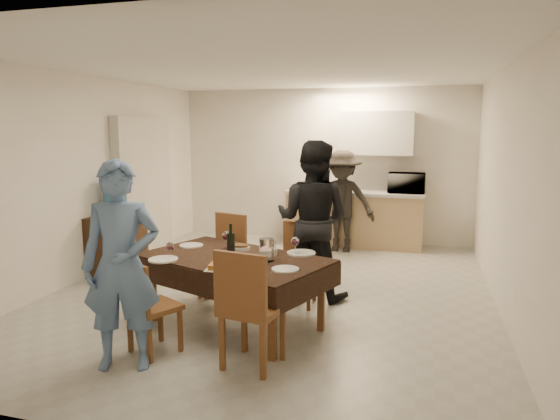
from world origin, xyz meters
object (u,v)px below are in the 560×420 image
Objects in this scene: savoury_tart at (229,266)px; microwave at (407,183)px; person_near at (121,266)px; person_kitchen at (342,201)px; dining_table at (234,260)px; water_pitcher at (267,250)px; person_far at (312,220)px; console at (117,243)px; wine_bottle at (231,240)px; water_jug at (115,198)px.

savoury_tart is 4.39m from microwave.
person_near reaches higher than person_kitchen.
dining_table is 0.38m from water_pitcher.
person_far is at bearing 82.70° from dining_table.
person_far is (2.75, -0.28, 0.51)m from console.
water_pitcher is 0.13× the size of person_near.
person_far is (0.45, 1.43, 0.18)m from savoury_tart.
dining_table is 3.53× the size of microwave.
console is 2.88m from savoury_tart.
person_far is 1.13× the size of person_kitchen.
console is at bearing 149.28° from wine_bottle.
console is (-2.20, 1.33, -0.27)m from dining_table.
wine_bottle is at bearing 165.96° from water_pitcher.
microwave reaches higher than console.
wine_bottle is at bearing 66.72° from person_far.
water_pitcher is at bearing 87.38° from person_far.
wine_bottle is (2.15, -1.28, -0.16)m from water_jug.
water_jug is (0.00, -0.00, 0.62)m from console.
water_pitcher is 1.35m from person_near.
water_pitcher reaches higher than savoury_tart.
water_pitcher is 3.99m from microwave.
water_jug is at bearing 1.91° from person_far.
console is 0.62m from water_jug.
savoury_tart is at bearing -36.59° from water_jug.
wine_bottle is 0.82× the size of savoury_tart.
water_jug is 2.91m from water_pitcher.
dining_table is 1.27× the size of person_kitchen.
microwave is (1.15, 3.81, 0.27)m from water_pitcher.
person_near is at bearing -114.44° from wine_bottle.
water_jug reaches higher than console.
dining_table is 1.19× the size of person_near.
wine_bottle is (2.15, -1.28, 0.46)m from console.
water_pitcher is 0.13× the size of person_kitchen.
water_pitcher is 0.55× the size of savoury_tart.
savoury_tart is (2.30, -1.71, -0.30)m from water_jug.
wine_bottle is (-0.05, 0.05, 0.19)m from dining_table.
savoury_tart is at bearing -36.59° from console.
microwave is at bearing 24.99° from person_kitchen.
console is 2.54m from wine_bottle.
person_kitchen reaches higher than microwave.
water_pitcher is (0.40, -0.10, -0.05)m from wine_bottle.
microwave is at bearing -101.59° from person_far.
savoury_tart is (2.30, -1.71, 0.32)m from console.
microwave reaches higher than wine_bottle.
water_jug is 2.51m from wine_bottle.
person_far is at bearing 79.70° from water_pitcher.
wine_bottle is 0.18× the size of person_far.
console is 1.89× the size of water_jug.
microwave is at bearing 46.46° from person_near.
wine_bottle is 3.32m from person_kitchen.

